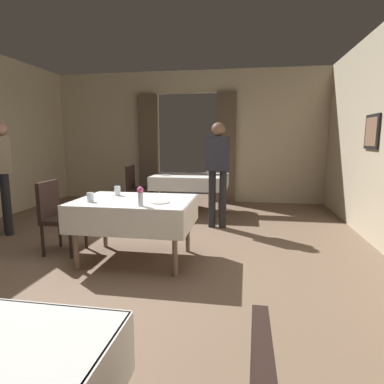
# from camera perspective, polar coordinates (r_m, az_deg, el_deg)

# --- Properties ---
(ground) EXTENTS (10.08, 10.08, 0.00)m
(ground) POSITION_cam_1_polar(r_m,az_deg,el_deg) (3.91, -12.21, -12.74)
(ground) COLOR #7A604C
(wall_back) EXTENTS (6.40, 0.27, 3.00)m
(wall_back) POSITION_cam_1_polar(r_m,az_deg,el_deg) (7.66, -0.84, 9.79)
(wall_back) COLOR beige
(wall_back) RESTS_ON ground
(dining_table_mid) EXTENTS (1.38, 1.00, 0.75)m
(dining_table_mid) POSITION_cam_1_polar(r_m,az_deg,el_deg) (3.89, -10.14, -2.75)
(dining_table_mid) COLOR #7A604C
(dining_table_mid) RESTS_ON ground
(dining_table_far) EXTENTS (1.48, 1.05, 0.75)m
(dining_table_far) POSITION_cam_1_polar(r_m,az_deg,el_deg) (6.43, -0.25, 2.30)
(dining_table_far) COLOR #7A604C
(dining_table_far) RESTS_ON ground
(chair_mid_left) EXTENTS (0.44, 0.44, 0.93)m
(chair_mid_left) POSITION_cam_1_polar(r_m,az_deg,el_deg) (4.47, -22.78, -3.52)
(chair_mid_left) COLOR black
(chair_mid_left) RESTS_ON ground
(chair_far_left) EXTENTS (0.44, 0.44, 0.93)m
(chair_far_left) POSITION_cam_1_polar(r_m,az_deg,el_deg) (6.66, -9.92, 1.12)
(chair_far_left) COLOR black
(chair_far_left) RESTS_ON ground
(flower_vase_mid) EXTENTS (0.07, 0.07, 0.21)m
(flower_vase_mid) POSITION_cam_1_polar(r_m,az_deg,el_deg) (3.46, -9.16, -0.63)
(flower_vase_mid) COLOR silver
(flower_vase_mid) RESTS_ON dining_table_mid
(glass_mid_b) EXTENTS (0.08, 0.08, 0.11)m
(glass_mid_b) POSITION_cam_1_polar(r_m,az_deg,el_deg) (3.83, -17.63, -0.89)
(glass_mid_b) COLOR silver
(glass_mid_b) RESTS_ON dining_table_mid
(glass_mid_c) EXTENTS (0.08, 0.08, 0.12)m
(glass_mid_c) POSITION_cam_1_polar(r_m,az_deg,el_deg) (4.17, -13.12, 0.22)
(glass_mid_c) COLOR silver
(glass_mid_c) RESTS_ON dining_table_mid
(plate_mid_d) EXTENTS (0.23, 0.23, 0.01)m
(plate_mid_d) POSITION_cam_1_polar(r_m,az_deg,el_deg) (3.63, -5.76, -1.79)
(plate_mid_d) COLOR white
(plate_mid_d) RESTS_ON dining_table_mid
(flower_vase_far) EXTENTS (0.07, 0.07, 0.21)m
(flower_vase_far) POSITION_cam_1_polar(r_m,az_deg,el_deg) (6.45, 2.78, 4.10)
(flower_vase_far) COLOR silver
(flower_vase_far) RESTS_ON dining_table_far
(plate_far_b) EXTENTS (0.18, 0.18, 0.01)m
(plate_far_b) POSITION_cam_1_polar(r_m,az_deg,el_deg) (6.32, -4.73, 2.99)
(plate_far_b) COLOR white
(plate_far_b) RESTS_ON dining_table_far
(person_waiter_by_doorway) EXTENTS (0.41, 0.41, 1.72)m
(person_waiter_by_doorway) POSITION_cam_1_polar(r_m,az_deg,el_deg) (5.64, -30.58, 3.68)
(person_waiter_by_doorway) COLOR black
(person_waiter_by_doorway) RESTS_ON ground
(person_diner_standing_aside) EXTENTS (0.37, 0.24, 1.72)m
(person_diner_standing_aside) POSITION_cam_1_polar(r_m,az_deg,el_deg) (5.24, 4.62, 4.61)
(person_diner_standing_aside) COLOR black
(person_diner_standing_aside) RESTS_ON ground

